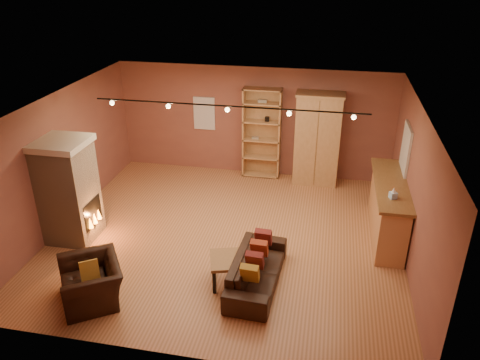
% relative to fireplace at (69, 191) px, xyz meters
% --- Properties ---
extents(floor, '(7.00, 7.00, 0.00)m').
position_rel_fireplace_xyz_m(floor, '(3.04, 0.60, -1.06)').
color(floor, '#955A35').
rests_on(floor, ground).
extents(ceiling, '(7.00, 7.00, 0.00)m').
position_rel_fireplace_xyz_m(ceiling, '(3.04, 0.60, 1.74)').
color(ceiling, brown).
rests_on(ceiling, back_wall).
extents(back_wall, '(7.00, 0.02, 2.80)m').
position_rel_fireplace_xyz_m(back_wall, '(3.04, 3.85, 0.34)').
color(back_wall, brown).
rests_on(back_wall, floor).
extents(left_wall, '(0.02, 6.50, 2.80)m').
position_rel_fireplace_xyz_m(left_wall, '(-0.46, 0.60, 0.34)').
color(left_wall, brown).
rests_on(left_wall, floor).
extents(right_wall, '(0.02, 6.50, 2.80)m').
position_rel_fireplace_xyz_m(right_wall, '(6.54, 0.60, 0.34)').
color(right_wall, brown).
rests_on(right_wall, floor).
extents(fireplace, '(1.01, 0.98, 2.12)m').
position_rel_fireplace_xyz_m(fireplace, '(0.00, 0.00, 0.00)').
color(fireplace, tan).
rests_on(fireplace, floor).
extents(back_window, '(0.56, 0.04, 0.86)m').
position_rel_fireplace_xyz_m(back_window, '(1.74, 3.83, 0.49)').
color(back_window, silver).
rests_on(back_window, back_wall).
extents(bookcase, '(0.95, 0.37, 2.33)m').
position_rel_fireplace_xyz_m(bookcase, '(3.28, 3.73, 0.12)').
color(bookcase, tan).
rests_on(bookcase, floor).
extents(armoire, '(1.14, 0.65, 2.32)m').
position_rel_fireplace_xyz_m(armoire, '(4.68, 3.55, 0.11)').
color(armoire, tan).
rests_on(armoire, floor).
extents(bar_counter, '(0.66, 2.49, 1.19)m').
position_rel_fireplace_xyz_m(bar_counter, '(6.24, 1.31, -0.46)').
color(bar_counter, tan).
rests_on(bar_counter, floor).
extents(tissue_box, '(0.18, 0.18, 0.23)m').
position_rel_fireplace_xyz_m(tissue_box, '(6.19, 0.65, 0.22)').
color(tissue_box, '#96C3F1').
rests_on(tissue_box, bar_counter).
extents(right_window, '(0.05, 0.90, 1.00)m').
position_rel_fireplace_xyz_m(right_window, '(6.51, 2.00, 0.59)').
color(right_window, silver).
rests_on(right_window, right_wall).
extents(loveseat, '(0.67, 1.98, 0.79)m').
position_rel_fireplace_xyz_m(loveseat, '(3.89, -0.78, -0.67)').
color(loveseat, black).
rests_on(loveseat, floor).
extents(armchair, '(1.19, 1.29, 0.95)m').
position_rel_fireplace_xyz_m(armchair, '(1.27, -1.74, -0.59)').
color(armchair, black).
rests_on(armchair, floor).
extents(coffee_table, '(0.82, 0.82, 0.50)m').
position_rel_fireplace_xyz_m(coffee_table, '(3.42, -0.85, -0.63)').
color(coffee_table, brown).
rests_on(coffee_table, floor).
extents(track_rail, '(5.20, 0.09, 0.13)m').
position_rel_fireplace_xyz_m(track_rail, '(3.04, 0.80, 1.63)').
color(track_rail, black).
rests_on(track_rail, ceiling).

